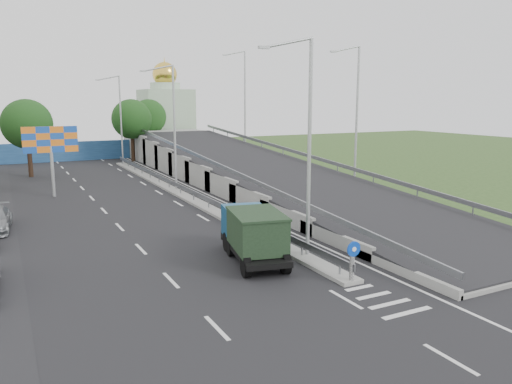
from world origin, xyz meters
TOP-DOWN VIEW (x-y plane):
  - ground at (0.00, 0.00)m, footprint 160.00×160.00m
  - road_surface at (-3.00, 20.00)m, footprint 26.00×90.00m
  - median at (0.00, 24.00)m, footprint 1.00×44.00m
  - overpass_ramp at (7.50, 24.00)m, footprint 10.00×50.00m
  - median_guardrail at (0.00, 24.00)m, footprint 0.09×44.00m
  - sign_bollard at (0.00, 2.17)m, footprint 0.64×0.23m
  - lamp_post_near at (0.11, 6.00)m, footprint 2.74×0.18m
  - lamp_post_mid at (0.11, 26.00)m, footprint 2.74×0.18m
  - lamp_post_far at (0.11, 46.00)m, footprint 2.74×0.18m
  - blue_wall at (-4.00, 52.00)m, footprint 30.00×0.50m
  - church at (10.00, 60.00)m, footprint 7.00×7.00m
  - billboard at (-9.00, 28.00)m, footprint 4.00×0.24m
  - tree_left_mid at (-10.00, 40.00)m, footprint 4.80×4.80m
  - tree_median_far at (2.00, 48.00)m, footprint 4.80×4.80m
  - tree_ramp_far at (6.00, 55.00)m, footprint 4.80×4.80m
  - dump_truck at (-2.17, 6.92)m, footprint 3.17×5.94m

SIDE VIEW (x-z plane):
  - ground at x=0.00m, z-range 0.00..0.00m
  - road_surface at x=-3.00m, z-range -0.02..0.02m
  - median at x=0.00m, z-range 0.00..0.20m
  - median_guardrail at x=0.00m, z-range 0.39..1.10m
  - sign_bollard at x=0.00m, z-range 0.20..1.87m
  - blue_wall at x=-4.00m, z-range 0.00..2.40m
  - dump_truck at x=-2.17m, z-range 0.13..2.62m
  - overpass_ramp at x=7.50m, z-range 0.00..3.50m
  - billboard at x=-9.00m, z-range 1.44..6.94m
  - tree_left_mid at x=-10.00m, z-range 1.38..8.98m
  - tree_median_far at x=2.00m, z-range 1.38..8.98m
  - tree_ramp_far at x=6.00m, z-range 1.38..8.98m
  - church at x=10.00m, z-range -1.59..12.21m
  - lamp_post_near at x=0.11m, z-range 0.77..10.85m
  - lamp_post_mid at x=0.11m, z-range 0.77..10.85m
  - lamp_post_far at x=0.11m, z-range 0.77..10.85m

